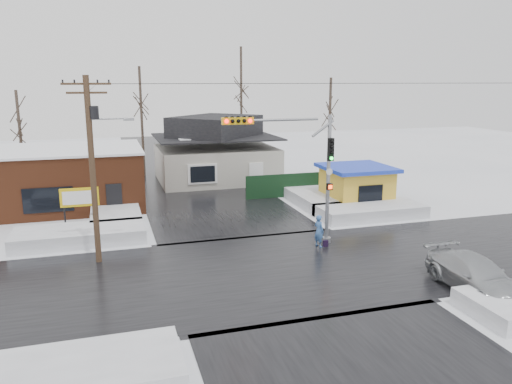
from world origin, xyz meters
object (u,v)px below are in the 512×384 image
object	(u,v)px
kiosk	(356,186)
car	(475,275)
utility_pole	(93,159)
marquee_sign	(80,199)
pedestrian	(319,231)
traffic_signal	(302,163)

from	to	relation	value
kiosk	car	world-z (taller)	kiosk
utility_pole	marquee_sign	distance (m)	6.87
utility_pole	pedestrian	distance (m)	12.05
pedestrian	utility_pole	bearing A→B (deg)	63.98
kiosk	traffic_signal	bearing A→B (deg)	-135.16
traffic_signal	kiosk	xyz separation A→B (m)	(7.07, 7.03, -3.08)
marquee_sign	car	xyz separation A→B (m)	(16.26, -14.26, -1.20)
traffic_signal	kiosk	bearing A→B (deg)	44.84
traffic_signal	utility_pole	distance (m)	10.39
utility_pole	car	xyz separation A→B (m)	(15.19, -8.27, -4.39)
marquee_sign	kiosk	distance (m)	18.51
pedestrian	car	size ratio (longest dim) A/B	0.35
pedestrian	car	xyz separation A→B (m)	(3.96, -7.22, -0.15)
traffic_signal	car	size ratio (longest dim) A/B	1.40
traffic_signal	utility_pole	world-z (taller)	utility_pole
car	pedestrian	bearing A→B (deg)	119.04
utility_pole	car	distance (m)	17.84
utility_pole	marquee_sign	xyz separation A→B (m)	(-1.07, 5.99, -3.19)
car	kiosk	bearing A→B (deg)	81.67
traffic_signal	utility_pole	xyz separation A→B (m)	(-10.36, 0.53, 0.57)
pedestrian	car	bearing A→B (deg)	-171.95
utility_pole	car	world-z (taller)	utility_pole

